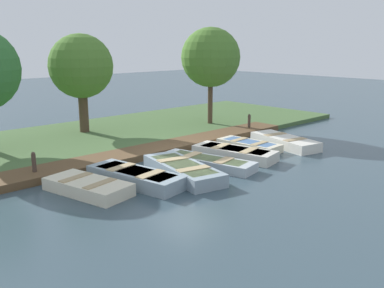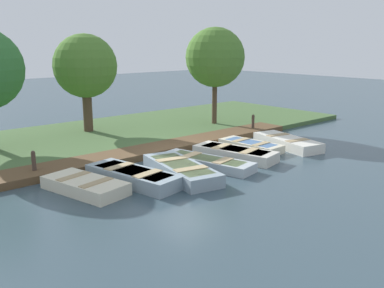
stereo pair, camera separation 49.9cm
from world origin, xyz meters
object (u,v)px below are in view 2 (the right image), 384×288
object	(u,v)px
mooring_post_near	(34,164)
mooring_post_far	(253,124)
rowboat_5	(251,146)
rowboat_4	(235,153)
rowboat_1	(133,176)
rowboat_2	(181,170)
rowboat_3	(207,162)
rowboat_0	(85,185)
park_tree_center	(215,58)
park_tree_left	(85,67)
rowboat_6	(287,142)

from	to	relation	value
mooring_post_near	mooring_post_far	size ratio (longest dim) A/B	1.00
rowboat_5	rowboat_4	bearing A→B (deg)	-74.33
rowboat_1	rowboat_4	size ratio (longest dim) A/B	1.03
rowboat_1	mooring_post_far	distance (m)	8.86
rowboat_2	mooring_post_near	distance (m)	4.67
rowboat_3	mooring_post_far	xyz separation A→B (m)	(-2.72, 5.58, 0.28)
rowboat_4	mooring_post_far	size ratio (longest dim) A/B	3.69
rowboat_0	park_tree_center	size ratio (longest dim) A/B	0.57
rowboat_5	park_tree_left	xyz separation A→B (m)	(-6.79, -3.56, 2.98)
rowboat_2	park_tree_left	size ratio (longest dim) A/B	0.77
mooring_post_far	park_tree_left	bearing A→B (deg)	-127.21
rowboat_4	rowboat_3	bearing A→B (deg)	-99.29
rowboat_2	rowboat_1	bearing A→B (deg)	-93.50
rowboat_1	rowboat_0	bearing A→B (deg)	-110.26
rowboat_1	rowboat_6	world-z (taller)	rowboat_1
park_tree_left	rowboat_0	bearing A→B (deg)	-28.86
rowboat_5	rowboat_0	bearing A→B (deg)	-92.50
rowboat_0	park_tree_center	distance (m)	11.03
rowboat_4	rowboat_6	world-z (taller)	rowboat_6
rowboat_0	rowboat_1	xyz separation A→B (m)	(0.27, 1.48, 0.03)
mooring_post_far	park_tree_center	bearing A→B (deg)	-169.05
rowboat_0	rowboat_4	size ratio (longest dim) A/B	0.85
rowboat_1	rowboat_6	bearing A→B (deg)	77.82
rowboat_3	park_tree_left	world-z (taller)	park_tree_left
rowboat_5	park_tree_center	distance (m)	5.86
rowboat_6	park_tree_left	world-z (taller)	park_tree_left
rowboat_1	rowboat_6	distance (m)	7.40
mooring_post_far	rowboat_0	bearing A→B (deg)	-77.20
rowboat_5	park_tree_center	world-z (taller)	park_tree_center
rowboat_2	rowboat_3	distance (m)	1.37
mooring_post_near	mooring_post_far	distance (m)	10.54
rowboat_3	park_tree_center	distance (m)	7.86
rowboat_2	rowboat_5	distance (m)	4.43
rowboat_0	park_tree_left	size ratio (longest dim) A/B	0.61
rowboat_0	mooring_post_near	bearing A→B (deg)	-178.18
rowboat_2	rowboat_5	size ratio (longest dim) A/B	1.34
rowboat_4	mooring_post_near	size ratio (longest dim) A/B	3.69
rowboat_0	mooring_post_near	xyz separation A→B (m)	(-2.26, -0.58, 0.26)
rowboat_6	park_tree_left	xyz separation A→B (m)	(-7.47, -5.05, 2.94)
mooring_post_near	park_tree_center	distance (m)	10.79
rowboat_1	park_tree_center	world-z (taller)	park_tree_center
rowboat_6	park_tree_center	world-z (taller)	park_tree_center
rowboat_4	rowboat_5	xyz separation A→B (m)	(-0.52, 1.48, -0.03)
rowboat_6	mooring_post_near	bearing A→B (deg)	-93.98
rowboat_5	park_tree_left	bearing A→B (deg)	-155.91
mooring_post_far	park_tree_center	xyz separation A→B (m)	(-2.20, -0.42, 3.04)
rowboat_0	rowboat_1	size ratio (longest dim) A/B	0.83
rowboat_0	rowboat_4	xyz separation A→B (m)	(0.38, 5.90, 0.01)
park_tree_center	mooring_post_far	bearing A→B (deg)	10.95
mooring_post_near	park_tree_center	bearing A→B (deg)	102.25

